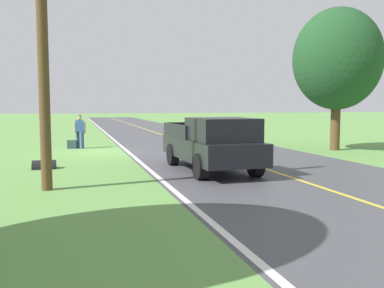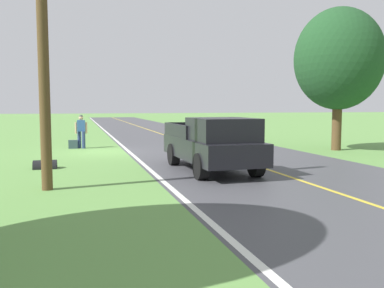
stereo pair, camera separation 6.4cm
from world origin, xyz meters
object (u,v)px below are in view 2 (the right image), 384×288
(utility_pole_roadside, at_px, (42,18))
(hitchhiker_walking, at_px, (81,129))
(pickup_truck_passing, at_px, (213,143))
(sedan_near_oncoming, at_px, (215,129))
(tree_far_side_near, at_px, (339,59))
(suitcase_carried, at_px, (73,144))

(utility_pole_roadside, bearing_deg, hitchhiker_walking, -95.24)
(pickup_truck_passing, height_order, utility_pole_roadside, utility_pole_roadside)
(sedan_near_oncoming, bearing_deg, utility_pole_roadside, 55.85)
(hitchhiker_walking, bearing_deg, pickup_truck_passing, 114.45)
(tree_far_side_near, height_order, sedan_near_oncoming, tree_far_side_near)
(hitchhiker_walking, height_order, sedan_near_oncoming, hitchhiker_walking)
(suitcase_carried, xyz_separation_m, utility_pole_roadside, (0.59, 10.97, 4.21))
(hitchhiker_walking, xyz_separation_m, tree_far_side_near, (-12.21, 4.31, 3.48))
(tree_far_side_near, bearing_deg, pickup_truck_passing, 31.40)
(utility_pole_roadside, bearing_deg, pickup_truck_passing, -160.53)
(hitchhiker_walking, height_order, utility_pole_roadside, utility_pole_roadside)
(utility_pole_roadside, bearing_deg, suitcase_carried, -93.08)
(suitcase_carried, bearing_deg, utility_pole_roadside, -1.37)
(tree_far_side_near, bearing_deg, utility_pole_roadside, 26.99)
(tree_far_side_near, distance_m, sedan_near_oncoming, 8.66)
(pickup_truck_passing, bearing_deg, sedan_near_oncoming, -108.55)
(suitcase_carried, xyz_separation_m, tree_far_side_near, (-12.63, 4.24, 4.24))
(sedan_near_oncoming, bearing_deg, hitchhiker_walking, 16.10)
(pickup_truck_passing, relative_size, utility_pole_roadside, 0.62)
(tree_far_side_near, distance_m, utility_pole_roadside, 14.84)
(hitchhiker_walking, relative_size, tree_far_side_near, 0.25)
(suitcase_carried, bearing_deg, tree_far_side_near, 73.16)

